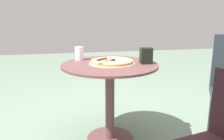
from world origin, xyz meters
TOP-DOWN VIEW (x-y plane):
  - ground_plane at (0.00, 0.00)m, footprint 10.00×10.00m
  - patio_table at (0.00, 0.00)m, footprint 0.80×0.80m
  - pizza_on_tray at (-0.02, 0.02)m, footprint 0.39×0.39m
  - pizza_server at (0.04, -0.04)m, footprint 0.17×0.19m
  - drinking_cup at (-0.22, -0.24)m, footprint 0.08×0.08m
  - napkin_dispenser at (0.04, 0.30)m, footprint 0.09×0.10m

SIDE VIEW (x-z plane):
  - ground_plane at x=0.00m, z-range 0.00..0.00m
  - patio_table at x=0.00m, z-range 0.15..0.85m
  - pizza_on_tray at x=-0.02m, z-range 0.69..0.73m
  - pizza_server at x=0.04m, z-range 0.74..0.76m
  - drinking_cup at x=-0.22m, z-range 0.69..0.81m
  - napkin_dispenser at x=0.04m, z-range 0.69..0.83m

